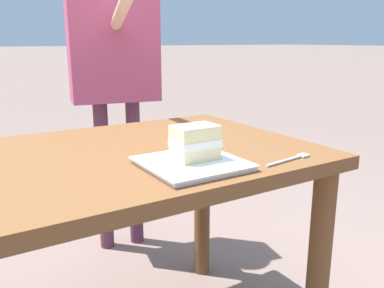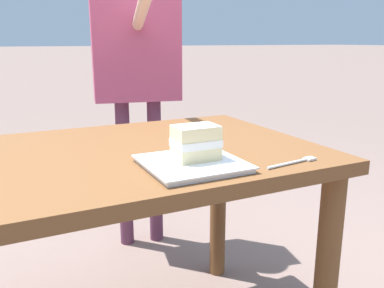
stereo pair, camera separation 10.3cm
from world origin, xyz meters
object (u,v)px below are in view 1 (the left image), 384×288
Objects in this scene: cake_slice at (195,142)px; diner_person at (114,49)px; patio_table at (125,191)px; dessert_fork at (291,159)px; dessert_plate at (192,164)px.

cake_slice is 0.08× the size of diner_person.
patio_table is 0.49m from dessert_fork.
cake_slice is (-0.11, 0.22, 0.18)m from patio_table.
cake_slice reaches higher than dessert_fork.
patio_table is 9.59× the size of cake_slice.
dessert_fork reaches higher than patio_table.
diner_person is (0.07, -1.09, 0.27)m from dessert_fork.
dessert_fork is at bearing 137.41° from patio_table.
diner_person is at bearing -100.80° from dessert_plate.
cake_slice is at bearing 116.36° from patio_table.
dessert_fork is at bearing 157.09° from cake_slice.
dessert_plate is 0.27m from dessert_fork.
cake_slice is (-0.02, -0.01, 0.05)m from dessert_plate.
dessert_plate is 1.44× the size of dessert_fork.
dessert_plate is 1.05m from diner_person.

